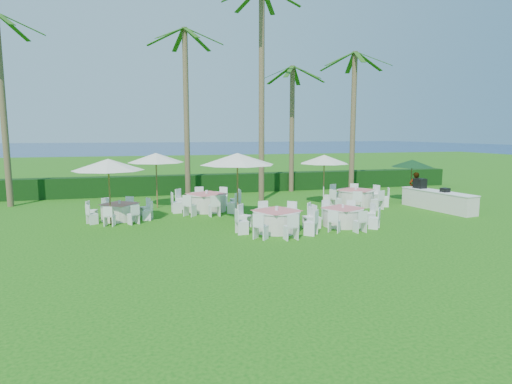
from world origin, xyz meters
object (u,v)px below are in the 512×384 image
(umbrella_a, at_px, (108,165))
(staff_person, at_px, (415,188))
(banquet_table_b, at_px, (277,220))
(buffet_table, at_px, (437,200))
(banquet_table_f, at_px, (355,197))
(umbrella_c, at_px, (156,158))
(banquet_table_c, at_px, (343,216))
(banquet_table_e, at_px, (207,202))
(umbrella_b, at_px, (237,159))
(umbrella_green, at_px, (412,163))
(banquet_table_d, at_px, (120,211))
(umbrella_d, at_px, (324,159))

(umbrella_a, distance_m, staff_person, 15.72)
(banquet_table_b, bearing_deg, buffet_table, 14.42)
(banquet_table_f, distance_m, umbrella_c, 10.63)
(banquet_table_b, relative_size, banquet_table_f, 0.98)
(banquet_table_c, height_order, banquet_table_e, banquet_table_e)
(banquet_table_b, distance_m, staff_person, 10.12)
(umbrella_b, bearing_deg, umbrella_green, 13.19)
(umbrella_a, height_order, umbrella_green, umbrella_a)
(umbrella_b, distance_m, staff_person, 10.51)
(banquet_table_f, height_order, umbrella_c, umbrella_c)
(banquet_table_c, relative_size, banquet_table_f, 0.89)
(umbrella_c, bearing_deg, banquet_table_b, -57.31)
(banquet_table_d, distance_m, umbrella_b, 5.73)
(banquet_table_b, xyz_separation_m, buffet_table, (9.24, 2.38, 0.08))
(banquet_table_d, relative_size, umbrella_c, 1.01)
(umbrella_c, bearing_deg, banquet_table_c, -41.67)
(banquet_table_c, bearing_deg, banquet_table_f, 56.08)
(banquet_table_e, relative_size, umbrella_c, 1.22)
(banquet_table_b, xyz_separation_m, staff_person, (9.21, 4.16, 0.44))
(buffet_table, bearing_deg, banquet_table_f, 146.77)
(umbrella_b, bearing_deg, umbrella_a, 174.93)
(umbrella_d, bearing_deg, banquet_table_f, -25.51)
(banquet_table_e, bearing_deg, umbrella_b, -69.46)
(banquet_table_d, bearing_deg, umbrella_c, 58.06)
(banquet_table_e, distance_m, umbrella_c, 3.53)
(banquet_table_b, xyz_separation_m, umbrella_green, (9.53, 4.97, 1.72))
(banquet_table_d, height_order, banquet_table_e, banquet_table_e)
(umbrella_b, distance_m, umbrella_green, 10.82)
(buffet_table, bearing_deg, banquet_table_b, -165.58)
(umbrella_c, relative_size, buffet_table, 0.67)
(banquet_table_b, distance_m, banquet_table_d, 7.20)
(banquet_table_f, distance_m, umbrella_a, 12.53)
(banquet_table_c, distance_m, banquet_table_e, 6.94)
(banquet_table_f, distance_m, buffet_table, 4.01)
(buffet_table, bearing_deg, umbrella_c, 162.26)
(banquet_table_c, distance_m, umbrella_b, 5.12)
(umbrella_d, bearing_deg, banquet_table_d, -172.45)
(banquet_table_b, distance_m, banquet_table_e, 5.48)
(banquet_table_f, bearing_deg, banquet_table_b, -142.15)
(banquet_table_b, distance_m, umbrella_b, 3.53)
(banquet_table_d, distance_m, umbrella_d, 10.70)
(umbrella_a, bearing_deg, umbrella_green, 7.13)
(banquet_table_e, distance_m, umbrella_b, 3.58)
(banquet_table_f, distance_m, staff_person, 3.38)
(umbrella_green, bearing_deg, umbrella_b, -166.81)
(umbrella_a, relative_size, umbrella_b, 0.89)
(banquet_table_b, height_order, umbrella_c, umbrella_c)
(banquet_table_e, bearing_deg, banquet_table_c, -44.62)
(banquet_table_c, distance_m, banquet_table_f, 5.23)
(banquet_table_e, relative_size, umbrella_b, 1.05)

